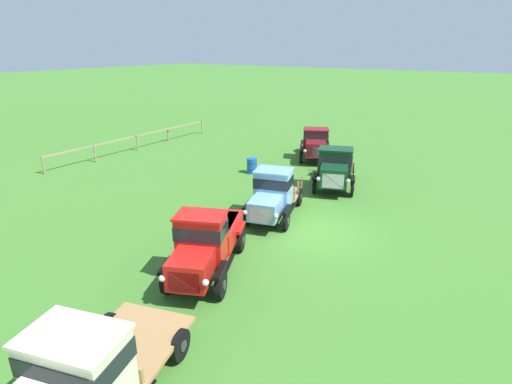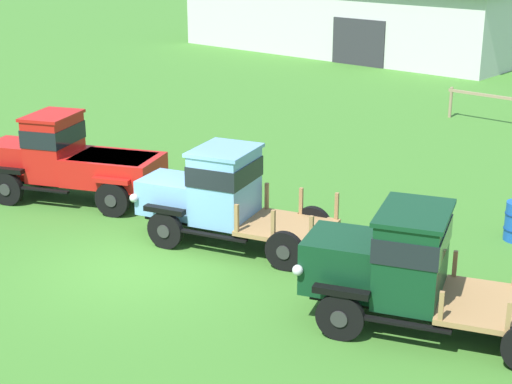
% 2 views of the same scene
% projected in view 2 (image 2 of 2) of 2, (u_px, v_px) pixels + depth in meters
% --- Properties ---
extents(ground_plane, '(240.00, 240.00, 0.00)m').
position_uv_depth(ground_plane, '(135.00, 267.00, 16.78)').
color(ground_plane, '#3D7528').
extents(farm_shed, '(20.27, 8.12, 4.21)m').
position_uv_depth(farm_shed, '(352.00, 15.00, 45.11)').
color(farm_shed, silver).
rests_on(farm_shed, ground).
extents(vintage_truck_second_in_line, '(4.99, 3.40, 2.31)m').
position_uv_depth(vintage_truck_second_in_line, '(69.00, 159.00, 20.59)').
color(vintage_truck_second_in_line, black).
rests_on(vintage_truck_second_in_line, ground).
extents(vintage_truck_midrow_center, '(4.85, 2.90, 2.26)m').
position_uv_depth(vintage_truck_midrow_center, '(218.00, 193.00, 17.78)').
color(vintage_truck_midrow_center, black).
rests_on(vintage_truck_midrow_center, ground).
extents(vintage_truck_far_side, '(5.22, 3.47, 2.22)m').
position_uv_depth(vintage_truck_far_side, '(404.00, 265.00, 14.03)').
color(vintage_truck_far_side, black).
rests_on(vintage_truck_far_side, ground).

